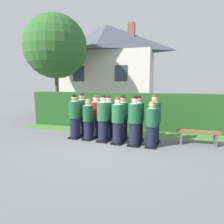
# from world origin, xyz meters

# --- Properties ---
(ground_plane) EXTENTS (60.00, 60.00, 0.00)m
(ground_plane) POSITION_xyz_m (0.00, 0.00, 0.00)
(ground_plane) COLOR slate
(student_front_row_0) EXTENTS (0.46, 0.54, 1.68)m
(student_front_row_0) POSITION_xyz_m (-1.44, 0.18, 0.80)
(student_front_row_0) COLOR black
(student_front_row_0) RESTS_ON ground
(student_front_row_1) EXTENTS (0.43, 0.50, 1.52)m
(student_front_row_1) POSITION_xyz_m (-0.87, 0.12, 0.72)
(student_front_row_1) COLOR black
(student_front_row_1) RESTS_ON ground
(student_front_row_2) EXTENTS (0.44, 0.51, 1.68)m
(student_front_row_2) POSITION_xyz_m (-0.26, 0.05, 0.80)
(student_front_row_2) COLOR black
(student_front_row_2) RESTS_ON ground
(student_front_row_3) EXTENTS (0.45, 0.52, 1.63)m
(student_front_row_3) POSITION_xyz_m (0.30, -0.07, 0.78)
(student_front_row_3) COLOR black
(student_front_row_3) RESTS_ON ground
(student_front_row_4) EXTENTS (0.44, 0.52, 1.69)m
(student_front_row_4) POSITION_xyz_m (0.90, -0.13, 0.81)
(student_front_row_4) COLOR black
(student_front_row_4) RESTS_ON ground
(student_front_row_5) EXTENTS (0.40, 0.47, 1.53)m
(student_front_row_5) POSITION_xyz_m (1.46, -0.17, 0.73)
(student_front_row_5) COLOR black
(student_front_row_5) RESTS_ON ground
(student_rear_row_0) EXTENTS (0.46, 0.53, 1.69)m
(student_rear_row_0) POSITION_xyz_m (-1.37, 0.72, 0.81)
(student_rear_row_0) COLOR black
(student_rear_row_0) RESTS_ON ground
(student_in_red_blazer) EXTENTS (0.45, 0.52, 1.62)m
(student_in_red_blazer) POSITION_xyz_m (-0.76, 0.67, 0.77)
(student_in_red_blazer) COLOR black
(student_in_red_blazer) RESTS_ON ground
(student_rear_row_2) EXTENTS (0.46, 0.55, 1.63)m
(student_rear_row_2) POSITION_xyz_m (-0.23, 0.58, 0.78)
(student_rear_row_2) COLOR black
(student_rear_row_2) RESTS_ON ground
(student_rear_row_3) EXTENTS (0.43, 0.54, 1.65)m
(student_rear_row_3) POSITION_xyz_m (0.34, 0.52, 0.79)
(student_rear_row_3) COLOR black
(student_rear_row_3) RESTS_ON ground
(student_rear_row_4) EXTENTS (0.43, 0.54, 1.66)m
(student_rear_row_4) POSITION_xyz_m (0.92, 0.45, 0.79)
(student_rear_row_4) COLOR black
(student_rear_row_4) RESTS_ON ground
(student_rear_row_5) EXTENTS (0.46, 0.54, 1.71)m
(student_rear_row_5) POSITION_xyz_m (1.51, 0.33, 0.82)
(student_rear_row_5) COLOR black
(student_rear_row_5) RESTS_ON ground
(hedge) EXTENTS (9.02, 0.70, 1.63)m
(hedge) POSITION_xyz_m (0.00, 2.40, 0.81)
(hedge) COLOR #214C1E
(hedge) RESTS_ON ground
(school_building_main) EXTENTS (7.58, 3.99, 6.55)m
(school_building_main) POSITION_xyz_m (-2.90, 9.22, 3.37)
(school_building_main) COLOR beige
(school_building_main) RESTS_ON ground
(oak_tree_left) EXTENTS (3.95, 3.95, 6.30)m
(oak_tree_left) POSITION_xyz_m (-5.00, 5.06, 4.31)
(oak_tree_left) COLOR brown
(oak_tree_left) RESTS_ON ground
(wooden_bench) EXTENTS (1.40, 0.38, 0.48)m
(wooden_bench) POSITION_xyz_m (2.97, 0.53, 0.35)
(wooden_bench) COLOR brown
(wooden_bench) RESTS_ON ground
(lawn_strip) EXTENTS (9.02, 0.90, 0.01)m
(lawn_strip) POSITION_xyz_m (0.00, 1.60, 0.00)
(lawn_strip) COLOR #477A38
(lawn_strip) RESTS_ON ground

